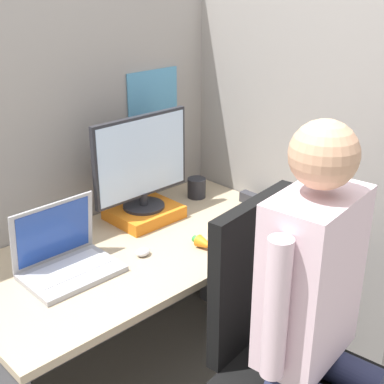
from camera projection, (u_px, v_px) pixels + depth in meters
name	position (u px, v px, depth m)	size (l,w,h in m)	color
cubicle_panel_back	(84.00, 187.00, 2.32)	(1.89, 0.05, 1.67)	gray
cubicle_panel_right	(269.00, 173.00, 2.48)	(0.04, 1.35, 1.67)	gray
desk	(141.00, 283.00, 2.19)	(1.39, 0.71, 0.70)	tan
paper_box	(144.00, 213.00, 2.34)	(0.28, 0.25, 0.05)	orange
monitor	(142.00, 161.00, 2.25)	(0.48, 0.18, 0.41)	#232328
laptop	(66.00, 260.00, 1.92)	(0.33, 0.24, 0.25)	#99999E
mouse	(143.00, 252.00, 2.04)	(0.06, 0.05, 0.03)	silver
stapler	(255.00, 200.00, 2.47)	(0.04, 0.16, 0.05)	#2D2D33
carrot_toy	(206.00, 244.00, 2.08)	(0.05, 0.12, 0.05)	orange
office_chair	(279.00, 349.00, 1.81)	(0.54, 0.57, 1.02)	black
person	(320.00, 306.00, 1.60)	(0.48, 0.42, 1.35)	#282D4C
coffee_mug	(197.00, 188.00, 2.54)	(0.09, 0.09, 0.09)	#232328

